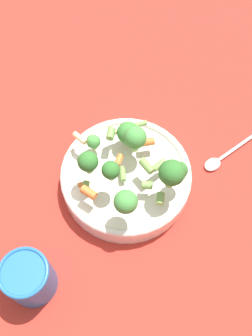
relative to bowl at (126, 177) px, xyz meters
name	(u,v)px	position (x,y,z in m)	size (l,w,h in m)	color
ground_plane	(126,183)	(0.00, 0.00, -0.03)	(3.00, 3.00, 0.00)	#B72D23
bowl	(126,177)	(0.00, 0.00, 0.00)	(0.25, 0.25, 0.05)	silver
pasta_salad	(133,161)	(0.00, 0.01, 0.08)	(0.19, 0.22, 0.10)	#8CB766
cup	(28,277)	(0.25, 0.00, 0.02)	(0.08, 0.08, 0.09)	#2366B2
spoon	(229,153)	(-0.18, 0.12, -0.02)	(0.19, 0.06, 0.01)	silver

